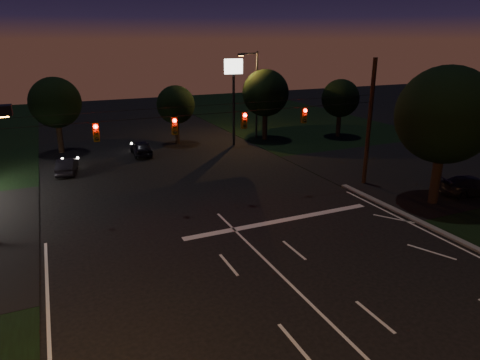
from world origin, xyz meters
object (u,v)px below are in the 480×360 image
tree_right_near (443,116)px  car_oncoming_b (67,166)px  utility_pole_right (364,183)px  car_cross (472,186)px  car_oncoming_a (141,148)px

tree_right_near → car_oncoming_b: 27.51m
utility_pole_right → car_oncoming_b: (-19.89, 11.68, 0.61)m
utility_pole_right → car_cross: size_ratio=2.00×
car_oncoming_a → car_cross: 27.12m
car_oncoming_a → car_oncoming_b: size_ratio=1.08×
car_oncoming_a → car_oncoming_b: 7.32m
tree_right_near → car_oncoming_a: tree_right_near is taller
utility_pole_right → car_oncoming_b: utility_pole_right is taller
tree_right_near → car_cross: bearing=-2.6°
car_oncoming_a → car_cross: bearing=135.3°
car_oncoming_a → car_oncoming_b: car_oncoming_a is taller
utility_pole_right → car_cross: 7.18m
car_cross → car_oncoming_b: bearing=72.0°
car_oncoming_b → car_cross: size_ratio=0.82×
utility_pole_right → car_oncoming_b: bearing=149.6°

